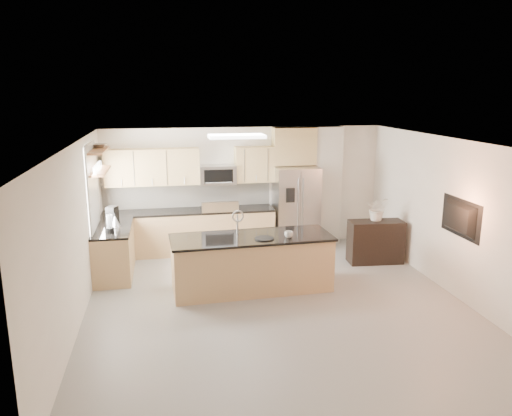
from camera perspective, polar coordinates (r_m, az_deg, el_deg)
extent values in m
plane|color=gray|center=(8.19, 2.40, -10.92)|extent=(6.50, 6.50, 0.00)
cube|color=white|center=(7.51, 2.60, 7.47)|extent=(6.00, 6.50, 0.02)
cube|color=white|center=(10.86, -1.34, 2.37)|extent=(6.00, 0.02, 2.60)
cube|color=white|center=(4.83, 11.34, -12.25)|extent=(6.00, 0.02, 2.60)
cube|color=white|center=(7.68, -19.92, -3.09)|extent=(0.02, 6.50, 2.60)
cube|color=white|center=(8.90, 21.68, -1.04)|extent=(0.02, 6.50, 2.60)
cube|color=tan|center=(10.62, -7.58, -2.77)|extent=(3.55, 0.65, 0.88)
cube|color=black|center=(10.51, -7.65, -0.36)|extent=(3.55, 0.66, 0.04)
cube|color=beige|center=(10.75, -7.79, 1.48)|extent=(3.55, 0.02, 0.52)
cube|color=tan|center=(9.64, -15.90, -4.87)|extent=(0.65, 1.50, 0.88)
cube|color=black|center=(9.51, -16.07, -2.23)|extent=(0.66, 1.50, 0.04)
cube|color=black|center=(10.67, -4.22, -2.56)|extent=(0.76, 0.64, 0.90)
cube|color=black|center=(10.55, -4.27, -0.13)|extent=(0.76, 0.62, 0.03)
cube|color=#ADADB0|center=(10.23, -4.09, 0.11)|extent=(0.76, 0.04, 0.22)
cube|color=#D3BA72|center=(10.48, -11.77, 4.60)|extent=(1.92, 0.33, 0.75)
cube|color=#D3BA72|center=(10.64, -0.20, 5.01)|extent=(0.82, 0.33, 0.75)
cube|color=#ADADB0|center=(10.53, -4.41, 3.81)|extent=(0.76, 0.40, 0.40)
cube|color=black|center=(10.34, -4.29, 3.63)|extent=(0.60, 0.02, 0.28)
cube|color=#ADADB0|center=(10.81, 4.55, 0.05)|extent=(0.92, 0.75, 1.78)
cube|color=gray|center=(10.45, 5.08, -0.42)|extent=(0.02, 0.01, 1.69)
cube|color=black|center=(10.30, 3.96, 1.46)|extent=(0.18, 0.03, 0.30)
cube|color=beige|center=(11.15, 8.07, 2.53)|extent=(0.60, 0.30, 2.60)
cube|color=white|center=(9.38, -18.25, 2.12)|extent=(0.03, 1.05, 1.55)
cube|color=silver|center=(9.38, -18.16, 2.12)|extent=(0.03, 1.15, 1.65)
cube|color=olive|center=(9.41, -17.49, 4.07)|extent=(0.30, 1.20, 0.04)
cube|color=olive|center=(9.36, -17.65, 6.30)|extent=(0.30, 1.20, 0.04)
cube|color=white|center=(9.01, -2.23, 8.20)|extent=(1.00, 0.50, 0.06)
cube|color=tan|center=(8.62, -0.51, -6.40)|extent=(2.72, 1.04, 0.91)
cube|color=black|center=(8.47, -0.52, -3.38)|extent=(2.78, 1.10, 0.04)
cube|color=black|center=(8.45, -1.90, -3.55)|extent=(0.57, 0.41, 0.01)
cylinder|color=#ADADB0|center=(8.60, -2.14, -1.82)|extent=(0.03, 0.03, 0.34)
torus|color=#ADADB0|center=(8.51, -2.08, -0.95)|extent=(0.21, 0.03, 0.21)
cube|color=black|center=(10.22, 13.50, -3.77)|extent=(1.09, 0.52, 0.85)
imported|color=silver|center=(8.39, 3.74, -3.04)|extent=(0.14, 0.14, 0.11)
cylinder|color=black|center=(8.32, 0.95, -3.49)|extent=(0.39, 0.39, 0.02)
cylinder|color=black|center=(9.11, -16.33, -2.47)|extent=(0.14, 0.14, 0.10)
cylinder|color=silver|center=(9.06, -16.39, -1.47)|extent=(0.11, 0.11, 0.23)
cone|color=#ADADB0|center=(9.51, -15.80, -1.44)|extent=(0.19, 0.19, 0.21)
cylinder|color=black|center=(9.48, -15.84, -0.79)|extent=(0.04, 0.04, 0.04)
cube|color=black|center=(9.77, -16.09, -0.74)|extent=(0.23, 0.25, 0.32)
cylinder|color=#ADADB0|center=(9.74, -16.09, -1.24)|extent=(0.10, 0.10, 0.11)
imported|color=#ADADB0|center=(9.66, -17.46, 6.89)|extent=(0.39, 0.39, 0.09)
imported|color=silver|center=(10.08, 13.77, 0.62)|extent=(0.83, 0.79, 0.73)
imported|color=black|center=(8.68, 21.89, -1.07)|extent=(0.14, 1.08, 0.62)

